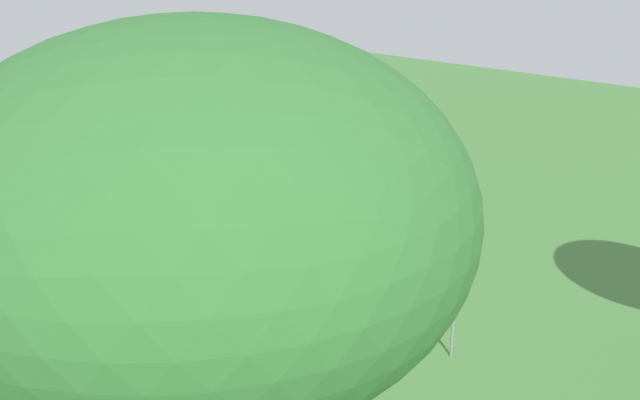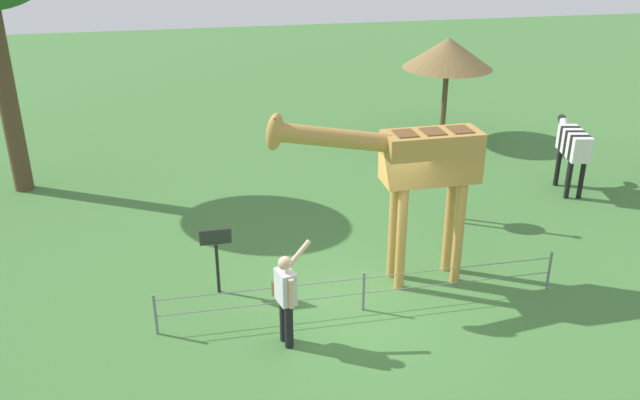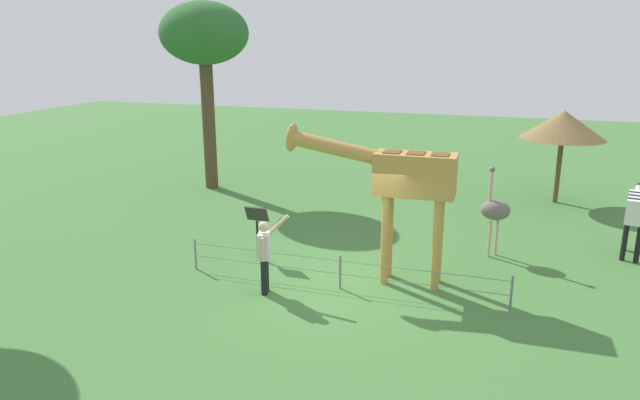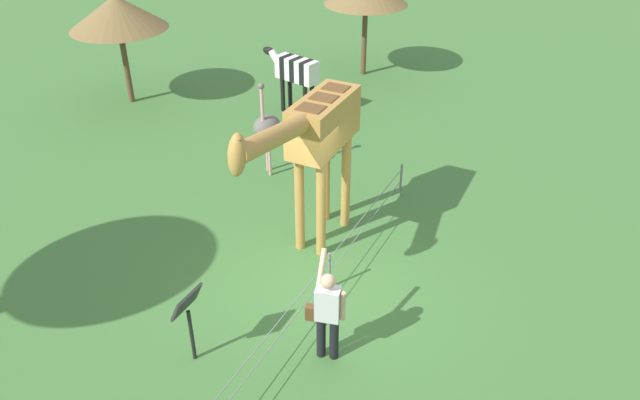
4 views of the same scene
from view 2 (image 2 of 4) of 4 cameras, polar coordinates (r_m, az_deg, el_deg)
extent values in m
plane|color=#427538|center=(11.91, 3.52, -8.99)|extent=(60.00, 60.00, 0.00)
cylinder|color=#BC8942|center=(12.01, 6.95, -3.35)|extent=(0.18, 0.18, 2.00)
cylinder|color=#BC8942|center=(12.38, 6.29, -2.45)|extent=(0.18, 0.18, 2.00)
cylinder|color=#BC8942|center=(12.39, 11.77, -2.80)|extent=(0.18, 0.18, 2.00)
cylinder|color=#BC8942|center=(12.75, 10.99, -1.94)|extent=(0.18, 0.18, 2.00)
cube|color=#BC8942|center=(11.80, 9.48, 3.68)|extent=(1.71, 0.72, 0.90)
cube|color=brown|center=(11.48, 7.30, 5.67)|extent=(0.37, 0.44, 0.02)
cube|color=brown|center=(11.65, 9.63, 5.80)|extent=(0.37, 0.44, 0.02)
cube|color=brown|center=(11.85, 11.89, 5.92)|extent=(0.37, 0.44, 0.02)
cylinder|color=#BC8942|center=(11.15, 1.61, 5.30)|extent=(2.21, 0.35, 0.69)
ellipsoid|color=#BC8942|center=(10.89, -3.89, 5.84)|extent=(0.39, 0.27, 0.68)
cylinder|color=brown|center=(10.78, -3.87, 6.65)|extent=(0.05, 0.05, 0.14)
cylinder|color=brown|center=(10.89, -3.96, 6.84)|extent=(0.05, 0.05, 0.14)
cylinder|color=black|center=(10.85, -3.10, -10.17)|extent=(0.14, 0.14, 0.78)
cylinder|color=black|center=(10.70, -2.68, -10.71)|extent=(0.14, 0.14, 0.78)
cube|color=silver|center=(10.41, -2.97, -7.41)|extent=(0.32, 0.41, 0.55)
sphere|color=#D8AD8C|center=(10.20, -3.02, -5.42)|extent=(0.22, 0.22, 0.22)
cylinder|color=#D8AD8C|center=(10.43, -1.87, -4.67)|extent=(0.45, 0.19, 0.44)
cylinder|color=#D8AD8C|center=(10.24, -2.48, -8.01)|extent=(0.08, 0.08, 0.50)
cube|color=brown|center=(10.66, -3.67, -7.72)|extent=(0.17, 0.22, 0.24)
cylinder|color=black|center=(17.66, 19.67, 2.63)|extent=(0.12, 0.12, 0.95)
cylinder|color=black|center=(17.76, 20.58, 2.62)|extent=(0.12, 0.12, 0.95)
cylinder|color=black|center=(16.96, 20.50, 1.65)|extent=(0.12, 0.12, 0.95)
cylinder|color=black|center=(17.07, 21.44, 1.64)|extent=(0.12, 0.12, 0.95)
cube|color=silver|center=(16.66, 21.49, 3.96)|extent=(0.47, 0.26, 0.60)
cube|color=black|center=(16.81, 21.29, 4.16)|extent=(0.47, 0.26, 0.60)
cube|color=silver|center=(16.96, 21.10, 4.36)|extent=(0.47, 0.26, 0.60)
cube|color=black|center=(17.11, 20.91, 4.55)|extent=(0.47, 0.26, 0.60)
cube|color=silver|center=(17.26, 20.72, 4.74)|extent=(0.47, 0.26, 0.60)
cube|color=black|center=(17.41, 20.54, 4.93)|extent=(0.47, 0.26, 0.60)
cube|color=silver|center=(17.56, 20.36, 5.11)|extent=(0.47, 0.26, 0.60)
cylinder|color=silver|center=(17.73, 20.19, 5.82)|extent=(0.29, 0.47, 0.47)
ellipsoid|color=black|center=(17.91, 20.00, 6.53)|extent=(0.26, 0.43, 0.22)
cylinder|color=#CC9E93|center=(14.96, 11.75, -0.33)|extent=(0.07, 0.07, 0.90)
cylinder|color=#CC9E93|center=(15.15, 12.08, -0.04)|extent=(0.07, 0.07, 0.90)
ellipsoid|color=#66605B|center=(14.78, 12.16, 2.40)|extent=(0.70, 0.56, 0.49)
cylinder|color=#CC9E93|center=(14.53, 11.80, 4.38)|extent=(0.08, 0.08, 0.80)
sphere|color=#66605B|center=(14.39, 11.95, 6.07)|extent=(0.14, 0.14, 0.14)
cylinder|color=brown|center=(20.44, 10.57, 8.15)|extent=(0.16, 0.16, 2.11)
cone|color=brown|center=(20.10, 10.89, 12.26)|extent=(2.63, 2.63, 0.89)
cylinder|color=brown|center=(17.48, -25.12, 7.64)|extent=(0.45, 0.45, 4.46)
cylinder|color=black|center=(12.17, -8.74, -5.86)|extent=(0.06, 0.06, 0.95)
cube|color=#2D2D2D|center=(11.86, -8.94, -3.12)|extent=(0.56, 0.21, 0.38)
cylinder|color=slate|center=(12.89, 19.01, -5.72)|extent=(0.05, 0.05, 0.75)
cylinder|color=slate|center=(11.60, 3.74, -7.79)|extent=(0.05, 0.05, 0.75)
cylinder|color=slate|center=(11.30, -13.90, -9.48)|extent=(0.05, 0.05, 0.75)
cube|color=slate|center=(11.47, 3.77, -6.67)|extent=(7.00, 0.01, 0.01)
cube|color=slate|center=(11.62, 3.73, -7.95)|extent=(7.00, 0.01, 0.01)
camera|label=1|loc=(19.66, -35.54, 20.39)|focal=38.54mm
camera|label=3|loc=(6.22, 88.29, -11.66)|focal=32.48mm
camera|label=4|loc=(7.61, -55.67, 19.29)|focal=34.88mm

